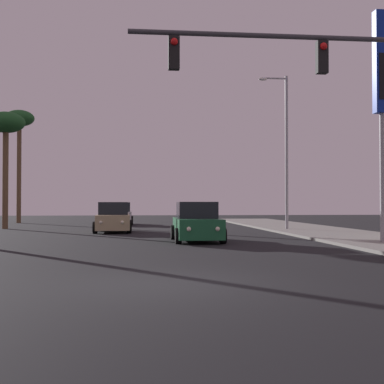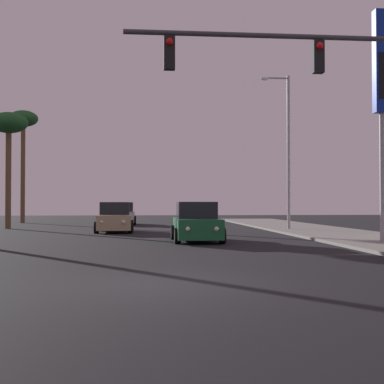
{
  "view_description": "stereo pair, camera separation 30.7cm",
  "coord_description": "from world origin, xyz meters",
  "px_view_note": "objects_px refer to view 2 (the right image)",
  "views": [
    {
      "loc": [
        -0.65,
        -10.76,
        1.63
      ],
      "look_at": [
        1.83,
        12.87,
        2.12
      ],
      "focal_mm": 50.0,
      "sensor_mm": 36.0,
      "label": 1
    },
    {
      "loc": [
        -0.35,
        -10.79,
        1.63
      ],
      "look_at": [
        1.83,
        12.87,
        2.12
      ],
      "focal_mm": 50.0,
      "sensor_mm": 36.0,
      "label": 2
    }
  ],
  "objects_px": {
    "car_tan": "(115,218)",
    "palm_tree_far": "(23,125)",
    "traffic_light_mast": "(334,89)",
    "palm_tree_mid": "(9,128)",
    "car_green": "(197,223)",
    "car_silver": "(122,214)",
    "street_lamp": "(286,144)"
  },
  "relations": [
    {
      "from": "car_tan",
      "to": "palm_tree_far",
      "type": "bearing_deg",
      "value": -61.82
    },
    {
      "from": "car_silver",
      "to": "street_lamp",
      "type": "bearing_deg",
      "value": 134.48
    },
    {
      "from": "street_lamp",
      "to": "car_green",
      "type": "bearing_deg",
      "value": -127.24
    },
    {
      "from": "palm_tree_mid",
      "to": "street_lamp",
      "type": "bearing_deg",
      "value": -13.84
    },
    {
      "from": "street_lamp",
      "to": "palm_tree_far",
      "type": "relative_size",
      "value": 0.98
    },
    {
      "from": "car_silver",
      "to": "car_tan",
      "type": "bearing_deg",
      "value": 89.7
    },
    {
      "from": "street_lamp",
      "to": "traffic_light_mast",
      "type": "bearing_deg",
      "value": -100.82
    },
    {
      "from": "car_silver",
      "to": "traffic_light_mast",
      "type": "relative_size",
      "value": 0.52
    },
    {
      "from": "car_tan",
      "to": "palm_tree_mid",
      "type": "xyz_separation_m",
      "value": [
        -6.95,
        4.61,
        5.63
      ]
    },
    {
      "from": "palm_tree_mid",
      "to": "car_silver",
      "type": "bearing_deg",
      "value": 40.13
    },
    {
      "from": "car_silver",
      "to": "street_lamp",
      "type": "relative_size",
      "value": 0.48
    },
    {
      "from": "car_green",
      "to": "street_lamp",
      "type": "distance_m",
      "value": 10.99
    },
    {
      "from": "car_tan",
      "to": "traffic_light_mast",
      "type": "height_order",
      "value": "traffic_light_mast"
    },
    {
      "from": "car_tan",
      "to": "traffic_light_mast",
      "type": "distance_m",
      "value": 17.76
    },
    {
      "from": "traffic_light_mast",
      "to": "street_lamp",
      "type": "distance_m",
      "value": 16.64
    },
    {
      "from": "car_silver",
      "to": "palm_tree_mid",
      "type": "height_order",
      "value": "palm_tree_mid"
    },
    {
      "from": "car_tan",
      "to": "palm_tree_far",
      "type": "distance_m",
      "value": 18.28
    },
    {
      "from": "car_silver",
      "to": "traffic_light_mast",
      "type": "height_order",
      "value": "traffic_light_mast"
    },
    {
      "from": "car_green",
      "to": "palm_tree_far",
      "type": "bearing_deg",
      "value": -60.94
    },
    {
      "from": "traffic_light_mast",
      "to": "palm_tree_mid",
      "type": "height_order",
      "value": "palm_tree_mid"
    },
    {
      "from": "car_silver",
      "to": "street_lamp",
      "type": "xyz_separation_m",
      "value": [
        9.93,
        -10.04,
        4.36
      ]
    },
    {
      "from": "car_green",
      "to": "street_lamp",
      "type": "xyz_separation_m",
      "value": [
        6.11,
        8.03,
        4.36
      ]
    },
    {
      "from": "car_silver",
      "to": "car_green",
      "type": "xyz_separation_m",
      "value": [
        3.82,
        -18.07,
        0.0
      ]
    },
    {
      "from": "car_silver",
      "to": "car_green",
      "type": "distance_m",
      "value": 18.47
    },
    {
      "from": "car_tan",
      "to": "palm_tree_mid",
      "type": "bearing_deg",
      "value": -34.78
    },
    {
      "from": "traffic_light_mast",
      "to": "palm_tree_far",
      "type": "relative_size",
      "value": 0.9
    },
    {
      "from": "car_tan",
      "to": "car_green",
      "type": "distance_m",
      "value": 8.5
    },
    {
      "from": "car_tan",
      "to": "street_lamp",
      "type": "xyz_separation_m",
      "value": [
        9.95,
        0.44,
        4.36
      ]
    },
    {
      "from": "car_silver",
      "to": "traffic_light_mast",
      "type": "distance_m",
      "value": 27.54
    },
    {
      "from": "car_tan",
      "to": "palm_tree_far",
      "type": "xyz_separation_m",
      "value": [
        -8.24,
        14.61,
        7.26
      ]
    },
    {
      "from": "car_silver",
      "to": "car_tan",
      "type": "relative_size",
      "value": 1.0
    },
    {
      "from": "traffic_light_mast",
      "to": "car_tan",
      "type": "bearing_deg",
      "value": 113.24
    }
  ]
}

